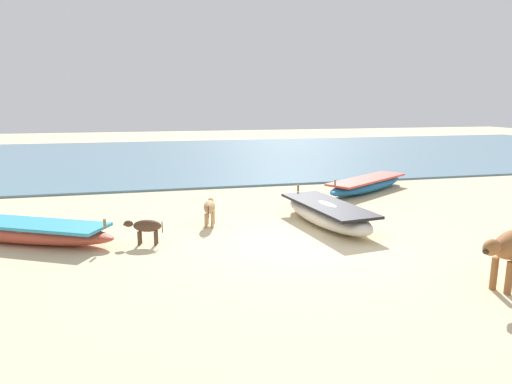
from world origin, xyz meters
name	(u,v)px	position (x,y,z in m)	size (l,w,h in m)	color
ground	(300,242)	(0.00, 0.00, 0.00)	(80.00, 80.00, 0.00)	beige
sea_water	(207,155)	(0.00, 16.67, 0.04)	(60.00, 20.00, 0.08)	slate
fishing_boat_0	(367,184)	(4.21, 4.92, 0.26)	(4.23, 3.18, 0.67)	#1E669E
fishing_boat_1	(327,213)	(1.14, 1.20, 0.31)	(1.64, 3.74, 0.77)	beige
fishing_boat_2	(19,231)	(-6.18, 1.56, 0.25)	(4.69, 3.04, 0.66)	#B74733
calf_near_dark	(146,227)	(-3.38, 0.65, 0.41)	(0.86, 0.40, 0.57)	#4C3323
calf_far_tan	(210,208)	(-1.80, 1.85, 0.47)	(0.44, 1.00, 0.66)	tan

